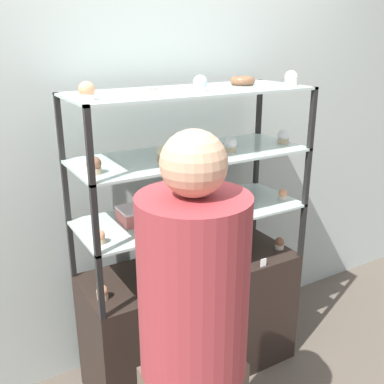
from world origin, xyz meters
name	(u,v)px	position (x,y,z in m)	size (l,w,h in m)	color
ground_plane	(192,368)	(0.00, 0.00, 0.00)	(20.00, 20.00, 0.00)	brown
back_wall	(158,137)	(0.00, 0.37, 1.30)	(8.00, 0.05, 2.60)	#A8B2AD
display_base	(192,319)	(0.00, 0.00, 0.34)	(1.17, 0.44, 0.68)	black
display_riser_lower	(192,216)	(0.00, 0.00, 0.96)	(1.17, 0.44, 0.31)	black
display_riser_middle	(192,158)	(0.00, 0.00, 1.27)	(1.17, 0.44, 0.31)	black
display_riser_upper	(192,94)	(0.00, 0.00, 1.57)	(1.17, 0.44, 0.31)	black
layer_cake_centerpiece	(204,248)	(0.11, 0.06, 0.73)	(0.17, 0.17, 0.10)	beige
sheet_cake_frosted	(141,214)	(-0.27, 0.03, 1.02)	(0.21, 0.14, 0.07)	#C66660
cupcake_0	(102,293)	(-0.52, -0.07, 0.71)	(0.05, 0.05, 0.07)	#CCB28C
cupcake_1	(149,277)	(-0.28, -0.05, 0.71)	(0.05, 0.05, 0.07)	beige
cupcake_2	(243,256)	(0.26, -0.11, 0.71)	(0.05, 0.05, 0.07)	beige
cupcake_3	(279,243)	(0.53, -0.08, 0.71)	(0.05, 0.05, 0.07)	beige
price_tag_0	(263,263)	(0.32, -0.20, 0.70)	(0.04, 0.00, 0.04)	white
cupcake_4	(100,237)	(-0.53, -0.11, 1.01)	(0.05, 0.05, 0.06)	#CCB28C
cupcake_5	(201,210)	(0.01, -0.07, 1.01)	(0.05, 0.05, 0.06)	#CCB28C
cupcake_6	(283,195)	(0.52, -0.10, 1.01)	(0.05, 0.05, 0.06)	beige
price_tag_1	(191,227)	(-0.12, -0.20, 1.00)	(0.04, 0.00, 0.04)	white
cupcake_7	(94,166)	(-0.52, -0.08, 1.32)	(0.06, 0.06, 0.07)	#CCB28C
cupcake_8	(163,154)	(-0.18, -0.05, 1.32)	(0.06, 0.06, 0.07)	#CCB28C
cupcake_9	(231,145)	(0.18, -0.07, 1.32)	(0.06, 0.06, 0.07)	#CCB28C
cupcake_10	(283,137)	(0.53, -0.06, 1.32)	(0.06, 0.06, 0.07)	#CCB28C
price_tag_2	(209,160)	(-0.03, -0.20, 1.31)	(0.04, 0.00, 0.04)	white
cupcake_11	(87,91)	(-0.53, -0.10, 1.63)	(0.06, 0.06, 0.07)	white
cupcake_12	(200,84)	(-0.01, -0.08, 1.63)	(0.06, 0.06, 0.07)	beige
cupcake_13	(291,78)	(0.52, -0.10, 1.63)	(0.06, 0.06, 0.07)	beige
price_tag_3	(153,93)	(-0.30, -0.20, 1.62)	(0.04, 0.00, 0.04)	white
donut_glazed	(243,81)	(0.32, 0.05, 1.61)	(0.13, 0.13, 0.04)	brown
customer_figure	(193,340)	(-0.42, -0.72, 0.84)	(0.37, 0.37, 1.58)	brown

